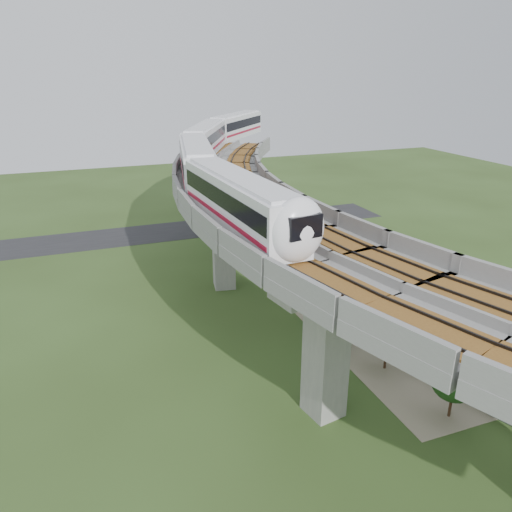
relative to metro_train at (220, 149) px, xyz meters
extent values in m
plane|color=#30441B|center=(-3.19, -18.18, -12.31)|extent=(160.00, 160.00, 0.00)
cube|color=gray|center=(10.81, -20.18, -12.29)|extent=(18.00, 26.00, 0.04)
cube|color=#232326|center=(-3.19, 11.82, -12.29)|extent=(60.00, 8.00, 0.03)
cube|color=#99968E|center=(5.93, 13.61, -8.11)|extent=(2.86, 2.93, 8.40)
cube|color=#99968E|center=(5.93, 13.61, -3.31)|extent=(7.21, 5.74, 1.20)
cube|color=#99968E|center=(-2.27, -7.76, -8.11)|extent=(2.35, 2.51, 8.40)
cube|color=#99968E|center=(-2.27, -7.76, -3.31)|extent=(7.31, 3.58, 1.20)
cube|color=#99968E|center=(-2.27, -28.60, -8.11)|extent=(2.35, 2.51, 8.40)
cube|color=#99968E|center=(-2.27, -28.60, -3.31)|extent=(7.31, 3.58, 1.20)
cube|color=gray|center=(3.00, 8.35, -2.31)|extent=(16.42, 20.91, 0.80)
cube|color=gray|center=(-0.85, 10.26, -1.41)|extent=(8.66, 17.08, 1.00)
cube|color=gray|center=(6.86, 6.45, -1.41)|extent=(8.66, 17.08, 1.00)
cube|color=brown|center=(1.03, 9.33, -1.85)|extent=(10.68, 18.08, 0.12)
cube|color=black|center=(1.03, 9.33, -1.73)|extent=(9.69, 17.59, 0.12)
cube|color=brown|center=(4.97, 7.38, -1.85)|extent=(10.68, 18.08, 0.12)
cube|color=black|center=(4.97, 7.38, -1.73)|extent=(9.69, 17.59, 0.12)
cube|color=gray|center=(-2.49, -9.06, -2.31)|extent=(11.77, 20.03, 0.80)
cube|color=gray|center=(-6.74, -8.40, -1.41)|extent=(3.22, 18.71, 1.00)
cube|color=gray|center=(1.76, -9.71, -1.41)|extent=(3.22, 18.71, 1.00)
cube|color=brown|center=(-4.66, -8.72, -1.85)|extent=(5.44, 19.05, 0.12)
cube|color=black|center=(-4.66, -8.72, -1.73)|extent=(4.35, 18.88, 0.12)
cube|color=brown|center=(-0.31, -9.39, -1.85)|extent=(5.44, 19.05, 0.12)
cube|color=black|center=(-0.31, -9.39, -1.73)|extent=(4.35, 18.88, 0.12)
cube|color=gray|center=(-2.49, -27.31, -2.31)|extent=(11.77, 20.03, 0.80)
cube|color=gray|center=(-6.74, -27.96, -1.41)|extent=(3.22, 18.71, 1.00)
cube|color=gray|center=(1.76, -26.66, -1.41)|extent=(3.22, 18.71, 1.00)
cube|color=brown|center=(-4.66, -27.65, -1.85)|extent=(5.44, 19.05, 0.12)
cube|color=black|center=(-4.66, -27.65, -1.73)|extent=(4.35, 18.88, 0.12)
cube|color=brown|center=(-0.31, -26.98, -1.85)|extent=(5.44, 19.05, 0.12)
cube|color=black|center=(-0.31, -26.98, -1.73)|extent=(4.35, 18.88, 0.12)
cube|color=white|center=(-5.30, -21.50, -0.07)|extent=(3.49, 15.12, 3.20)
cube|color=white|center=(-5.30, -21.50, 1.63)|extent=(2.92, 14.34, 0.22)
cube|color=black|center=(-5.30, -21.50, 0.38)|extent=(3.52, 14.53, 1.15)
cube|color=maroon|center=(-5.30, -21.50, -0.82)|extent=(3.52, 14.53, 0.30)
cube|color=black|center=(-5.30, -21.50, -1.53)|extent=(2.58, 12.83, 0.28)
cube|color=white|center=(-4.18, -5.98, -0.07)|extent=(5.59, 15.24, 3.20)
cube|color=white|center=(-4.18, -5.98, 1.63)|extent=(4.91, 14.40, 0.22)
cube|color=black|center=(-4.18, -5.98, 0.38)|extent=(5.53, 14.66, 1.15)
cube|color=maroon|center=(-4.18, -5.98, -0.82)|extent=(5.53, 14.66, 0.30)
cube|color=black|center=(-4.18, -5.98, -1.53)|extent=(4.37, 12.87, 0.28)
cube|color=white|center=(0.76, 8.78, -0.07)|extent=(8.94, 14.69, 3.20)
cube|color=white|center=(0.76, 8.78, 1.63)|extent=(8.12, 13.78, 0.22)
cube|color=black|center=(0.76, 8.78, 0.38)|extent=(8.73, 14.17, 1.15)
cube|color=maroon|center=(0.76, 8.78, -0.82)|extent=(8.73, 14.17, 0.30)
cube|color=black|center=(0.76, 8.78, -1.53)|extent=(7.24, 12.31, 0.28)
cube|color=white|center=(9.21, 21.85, -0.07)|extent=(11.72, 13.22, 3.20)
cube|color=white|center=(9.21, 21.85, 1.63)|extent=(10.82, 12.30, 0.22)
cube|color=black|center=(9.21, 21.85, 0.38)|extent=(11.38, 12.80, 1.15)
cube|color=maroon|center=(9.21, 21.85, -0.82)|extent=(11.38, 12.80, 0.30)
cube|color=black|center=(9.21, 21.85, -1.53)|extent=(9.66, 10.98, 0.28)
ellipsoid|color=white|center=(-4.49, -28.70, 0.08)|extent=(3.59, 2.36, 3.64)
cylinder|color=#2D382D|center=(9.06, 1.11, -11.56)|extent=(0.08, 0.08, 1.50)
cube|color=#2D382D|center=(8.19, -1.20, -11.56)|extent=(1.69, 4.77, 1.40)
cylinder|color=#2D382D|center=(7.43, -3.56, -11.56)|extent=(0.08, 0.08, 1.50)
cube|color=#2D382D|center=(6.79, -5.94, -11.56)|extent=(1.23, 4.91, 1.40)
cylinder|color=#2D382D|center=(6.26, -8.36, -11.56)|extent=(0.08, 0.08, 1.50)
cube|color=#2D382D|center=(5.85, -10.79, -11.56)|extent=(0.75, 4.99, 1.40)
cylinder|color=#2D382D|center=(5.55, -13.25, -11.56)|extent=(0.08, 0.08, 1.50)
cube|color=#2D382D|center=(5.37, -15.71, -11.56)|extent=(0.27, 5.04, 1.40)
cylinder|color=#2D382D|center=(5.31, -18.18, -11.56)|extent=(0.08, 0.08, 1.50)
cube|color=#2D382D|center=(5.37, -20.65, -11.56)|extent=(0.27, 5.04, 1.40)
cylinder|color=#2D382D|center=(5.55, -23.12, -11.56)|extent=(0.08, 0.08, 1.50)
cube|color=#2D382D|center=(5.85, -25.57, -11.56)|extent=(0.75, 4.99, 1.40)
cylinder|color=#2D382D|center=(6.26, -28.01, -11.56)|extent=(0.08, 0.08, 1.50)
cube|color=#2D382D|center=(6.79, -30.42, -11.56)|extent=(1.23, 4.91, 1.40)
cylinder|color=#2D382D|center=(7.43, -32.81, -11.56)|extent=(0.08, 0.08, 1.50)
cylinder|color=#382314|center=(9.76, 5.76, -11.58)|extent=(0.18, 0.18, 1.46)
ellipsoid|color=#123812|center=(9.76, 5.76, -9.93)|extent=(3.05, 3.05, 2.59)
cylinder|color=#382314|center=(5.30, -1.09, -11.78)|extent=(0.18, 0.18, 1.05)
ellipsoid|color=#123812|center=(5.30, -1.09, -10.52)|extent=(2.45, 2.45, 2.08)
cylinder|color=#382314|center=(5.05, -4.44, -11.70)|extent=(0.18, 0.18, 1.21)
ellipsoid|color=#123812|center=(5.05, -4.44, -10.53)|extent=(1.89, 1.89, 1.61)
cylinder|color=#382314|center=(3.77, -12.12, -11.69)|extent=(0.18, 0.18, 1.23)
ellipsoid|color=#123812|center=(3.77, -12.12, -10.18)|extent=(3.00, 3.00, 2.55)
cylinder|color=#382314|center=(2.63, -18.23, -11.57)|extent=(0.18, 0.18, 1.47)
ellipsoid|color=#123812|center=(2.63, -18.23, -10.29)|extent=(1.80, 1.80, 1.53)
cylinder|color=#382314|center=(3.32, -22.05, -11.64)|extent=(0.18, 0.18, 1.33)
ellipsoid|color=#123812|center=(3.32, -22.05, -10.24)|extent=(2.47, 2.47, 2.10)
cylinder|color=#382314|center=(4.22, -25.88, -11.43)|extent=(0.18, 0.18, 1.77)
ellipsoid|color=#123812|center=(4.22, -25.88, -9.66)|extent=(2.95, 2.95, 2.50)
cylinder|color=#382314|center=(4.90, -31.84, -11.46)|extent=(0.18, 0.18, 1.70)
ellipsoid|color=#123812|center=(4.90, -31.84, -9.79)|extent=(2.74, 2.74, 2.33)
imported|color=white|center=(8.84, -26.62, -11.70)|extent=(2.42, 3.60, 1.14)
imported|color=#A00E15|center=(13.84, -16.92, -11.64)|extent=(3.97, 2.98, 1.25)
imported|color=black|center=(13.68, -12.32, -11.69)|extent=(4.26, 3.24, 1.15)
camera|label=1|loc=(-15.52, -51.54, 8.17)|focal=35.00mm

